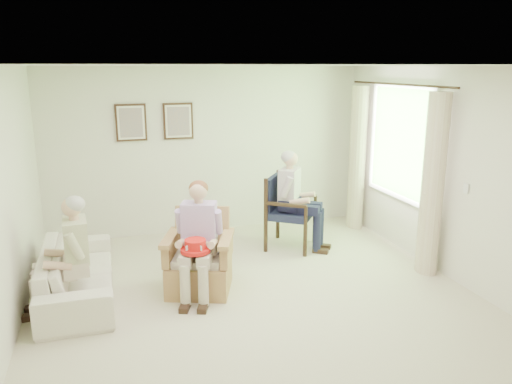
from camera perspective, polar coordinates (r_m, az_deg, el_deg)
floor at (r=5.77m, az=0.35°, el=-12.53°), size 5.50×5.50×0.00m
back_wall at (r=7.92m, az=-5.55°, el=4.74°), size 5.00×0.04×2.60m
front_wall at (r=2.95m, az=16.81°, el=-12.43°), size 5.00×0.04×2.60m
left_wall at (r=5.18m, az=-27.11°, el=-1.86°), size 0.04×5.50×2.60m
right_wall at (r=6.49m, az=21.98°, el=1.66°), size 0.04×5.50×2.60m
ceiling at (r=5.15m, az=0.40°, el=14.28°), size 5.00×5.50×0.02m
window at (r=7.37m, az=16.18°, el=5.78°), size 0.13×2.50×1.63m
curtain_left at (r=6.58m, az=19.52°, el=0.71°), size 0.34×0.34×2.30m
curtain_right at (r=8.21m, az=11.49°, el=3.78°), size 0.34×0.34×2.30m
framed_print_left at (r=7.68m, az=-14.09°, el=7.70°), size 0.45×0.05×0.55m
framed_print_right at (r=7.75m, az=-8.87°, el=8.01°), size 0.45×0.05×0.55m
wicker_armchair at (r=6.01m, az=-6.55°, el=-8.31°), size 0.74×0.74×0.95m
wood_armchair at (r=7.35m, az=3.78°, el=-1.80°), size 0.68×0.64×1.04m
sofa at (r=6.16m, az=-19.75°, el=-8.66°), size 1.97×0.77×0.58m
person_wicker at (r=5.73m, az=-6.45°, el=-4.60°), size 0.40×0.63×1.31m
person_dark at (r=7.12m, az=4.30°, el=-0.14°), size 0.40×0.63×1.41m
person_sofa at (r=5.68m, az=-20.25°, el=-6.17°), size 0.42×0.63×1.24m
red_hat at (r=5.57m, az=-6.95°, el=-6.24°), size 0.33×0.33×0.14m
hatbox at (r=6.08m, az=-5.29°, el=-8.31°), size 0.55×0.55×0.69m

